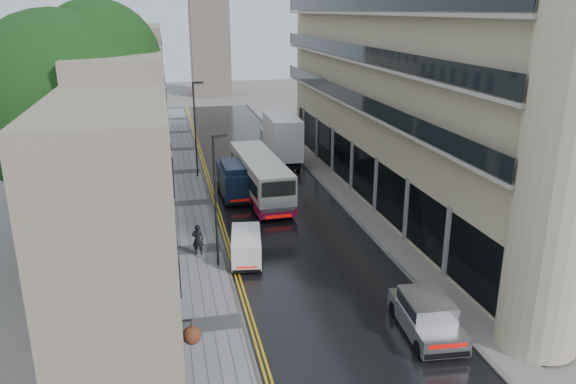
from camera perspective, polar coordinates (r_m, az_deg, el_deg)
name	(u,v)px	position (r m, az deg, el deg)	size (l,w,h in m)	color
road	(272,198)	(41.30, -1.66, -0.66)	(9.00, 85.00, 0.02)	black
left_sidewalk	(191,203)	(40.66, -9.78, -1.16)	(2.70, 85.00, 0.12)	gray
right_sidewalk	(342,193)	(42.57, 5.50, -0.09)	(1.80, 85.00, 0.12)	slate
old_shop_row	(134,117)	(41.63, -15.40, 7.37)	(4.50, 56.00, 12.00)	gray
modern_block	(417,102)	(41.39, 12.98, 8.90)	(8.00, 40.00, 14.00)	#BAB08A
tree_near	(65,135)	(31.99, -21.69, 5.40)	(10.56, 10.56, 13.89)	black
tree_far	(97,108)	(44.76, -18.82, 8.07)	(9.24, 9.24, 12.46)	black
cream_bus	(253,191)	(38.13, -3.55, 0.12)	(2.52, 11.10, 3.03)	silver
white_lorry	(272,144)	(48.33, -1.67, 4.86)	(2.53, 8.42, 4.42)	white
silver_hatchback	(420,337)	(23.58, 13.23, -14.16)	(1.98, 4.53, 1.70)	#ACABB0
white_van	(233,257)	(29.86, -5.64, -6.60)	(1.57, 3.66, 1.65)	white
navy_van	(225,187)	(39.60, -6.41, 0.49)	(2.14, 5.36, 2.73)	#0E1D34
pedestrian	(198,240)	(31.80, -9.15, -4.81)	(0.66, 0.43, 1.81)	black
lamp_post_near	(216,203)	(29.47, -7.36, -1.08)	(0.80, 0.18, 7.10)	black
lamp_post_far	(195,130)	(46.13, -9.40, 6.20)	(0.87, 0.19, 7.70)	black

